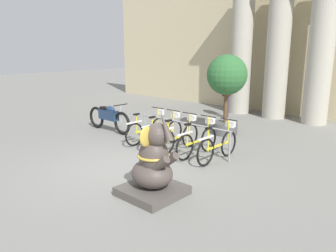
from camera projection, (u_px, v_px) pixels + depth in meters
The scene contains 15 objects.
ground_plane at pixel (126, 168), 7.49m from camera, with size 60.00×60.00×0.00m, color slate.
building_facade at pixel (290, 40), 12.97m from camera, with size 20.00×0.20×6.00m.
column_left at pixel (242, 49), 13.36m from camera, with size 1.09×1.09×5.16m.
column_middle at pixel (278, 49), 12.34m from camera, with size 1.09×1.09×5.16m.
column_right at pixel (321, 50), 11.33m from camera, with size 1.09×1.09×5.16m.
bike_rack at pixel (183, 128), 8.72m from camera, with size 3.02×0.05×0.77m.
bicycle_0 at pixel (148, 129), 9.46m from camera, with size 0.48×1.64×0.97m.
bicycle_1 at pixel (163, 132), 9.07m from camera, with size 0.48×1.64×0.97m.
bicycle_2 at pixel (179, 136), 8.66m from camera, with size 0.48×1.64×0.97m.
bicycle_3 at pixel (198, 140), 8.28m from camera, with size 0.48×1.64×0.97m.
bicycle_4 at pixel (219, 145), 7.90m from camera, with size 0.48×1.64×0.97m.
elephant_statue at pixel (154, 167), 5.97m from camera, with size 1.05×1.05×1.64m.
motorcycle at pixel (109, 117), 10.70m from camera, with size 2.09×0.55×0.96m.
person_pedestrian at pixel (227, 91), 12.66m from camera, with size 0.23×0.47×1.76m.
potted_tree at pixel (227, 81), 10.08m from camera, with size 1.24×1.24×2.50m.
Camera 1 is at (5.47, -4.57, 2.67)m, focal length 35.00 mm.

